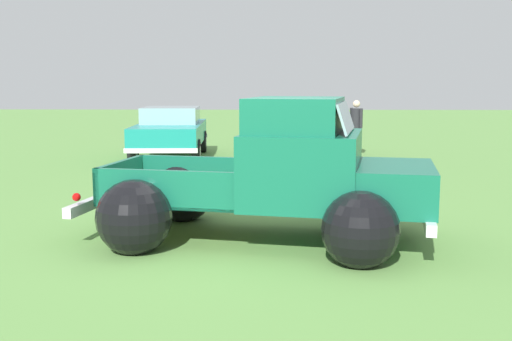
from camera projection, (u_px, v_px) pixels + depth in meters
name	position (u px, v px, depth m)	size (l,w,h in m)	color
ground_plane	(255.00, 239.00, 8.25)	(80.00, 80.00, 0.00)	#609347
vintage_pickup_truck	(283.00, 185.00, 8.06)	(4.89, 3.41, 1.96)	black
show_car_0	(171.00, 130.00, 17.05)	(2.03, 4.46, 1.43)	black
show_car_1	(302.00, 132.00, 16.60)	(1.92, 4.16, 1.43)	black
spectator_0	(356.00, 124.00, 17.56)	(0.47, 0.50, 1.61)	black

